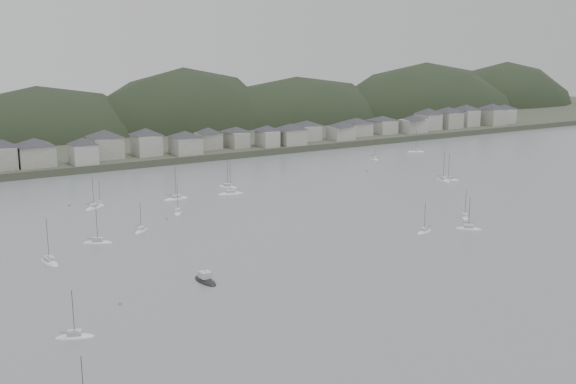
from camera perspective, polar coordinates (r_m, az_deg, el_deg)
ground at (r=155.17m, az=14.87°, el=-7.25°), size 900.00×900.00×0.00m
far_shore_land at (r=411.63m, az=-16.41°, el=4.99°), size 900.00×250.00×3.00m
forested_ridge at (r=390.40m, az=-14.60°, el=2.82°), size 851.55×103.94×102.57m
waterfront_town at (r=326.65m, az=-2.47°, el=4.94°), size 451.48×28.46×12.92m
sailboat_lead at (r=306.83m, az=7.27°, el=2.77°), size 3.19×6.91×9.12m
moored_fleet at (r=202.99m, az=-1.76°, el=-2.12°), size 254.15×167.68×13.04m
motor_launch_far at (r=150.54m, az=-6.99°, el=-7.41°), size 3.44×8.29×3.94m
mooring_buoys at (r=196.63m, az=-1.60°, el=-2.61°), size 132.70×138.06×0.70m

